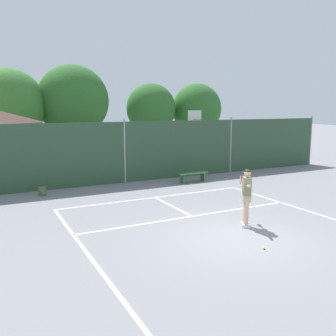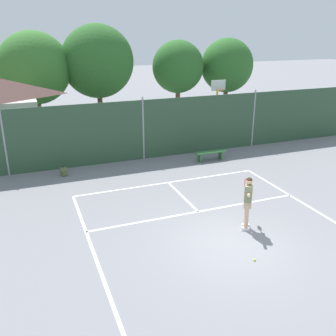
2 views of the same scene
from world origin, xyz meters
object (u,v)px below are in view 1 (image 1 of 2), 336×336
tennis_player (246,192)px  courtside_bench (193,175)px  tennis_ball (264,248)px  backpack_olive (42,191)px  basketball_hoop (194,131)px

tennis_player → courtside_bench: 7.09m
tennis_player → courtside_bench: (2.11, 6.73, -0.75)m
tennis_ball → backpack_olive: (-4.33, 8.95, 0.16)m
tennis_ball → courtside_bench: size_ratio=0.04×
tennis_player → courtside_bench: size_ratio=1.16×
tennis_ball → courtside_bench: courtside_bench is taller
tennis_player → basketball_hoop: bearing=67.3°
tennis_player → backpack_olive: bearing=125.4°
tennis_ball → backpack_olive: 9.94m
backpack_olive → courtside_bench: bearing=-3.8°
basketball_hoop → courtside_bench: (-2.14, -3.43, -1.95)m
basketball_hoop → backpack_olive: (-9.37, -2.95, -2.12)m
basketball_hoop → courtside_bench: size_ratio=2.22×
tennis_ball → courtside_bench: bearing=71.1°
tennis_ball → backpack_olive: bearing=115.8°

